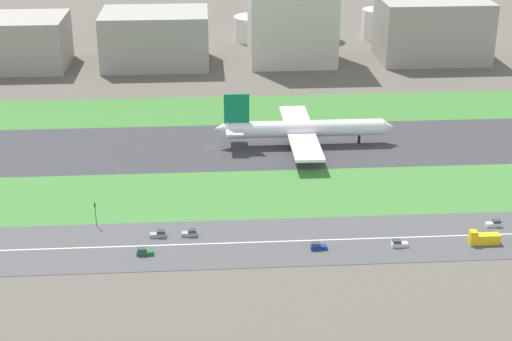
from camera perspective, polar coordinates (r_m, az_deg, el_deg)
The scene contains 22 objects.
ground_plane at distance 282.80m, azimuth -3.28°, elevation 1.71°, with size 800.00×800.00×0.00m, color #5B564C.
runway at distance 282.78m, azimuth -3.28°, elevation 1.72°, with size 280.00×46.00×0.10m, color #38383D.
grass_median_north at distance 321.30m, azimuth -3.39°, elevation 4.38°, with size 280.00×36.00×0.10m, color #3D7A33.
grass_median_south at distance 245.06m, azimuth -3.13°, elevation -1.78°, with size 280.00×36.00×0.10m, color #427F38.
highway at distance 216.46m, azimuth -2.98°, elevation -5.34°, with size 280.00×28.00×0.10m, color #4C4C4F.
highway_centerline at distance 216.43m, azimuth -2.98°, elevation -5.33°, with size 266.00×0.50×0.01m, color silver.
airliner at distance 282.67m, azimuth 3.32°, elevation 3.05°, with size 65.00×56.00×19.70m.
car_5 at distance 213.68m, azimuth 4.54°, elevation -5.52°, with size 4.40×1.80×2.00m.
truck_0 at distance 224.26m, azimuth 16.23°, elevation -4.77°, with size 8.40×2.50×4.00m.
car_4 at distance 212.36m, azimuth -8.15°, elevation -5.90°, with size 4.40×1.80×2.00m.
car_3 at distance 235.18m, azimuth 16.97°, elevation -3.72°, with size 4.40×1.80×2.00m.
car_6 at distance 217.86m, azimuth 10.36°, elevation -5.26°, with size 4.40×1.80×2.00m.
car_2 at distance 220.51m, azimuth -4.82°, elevation -4.57°, with size 4.40×1.80×2.00m.
car_0 at distance 220.90m, azimuth -7.10°, elevation -4.62°, with size 4.40×1.80×2.00m.
traffic_light at distance 228.35m, azimuth -11.62°, elevation -3.03°, with size 0.36×0.50×7.20m.
terminal_building at distance 398.04m, azimuth -16.80°, elevation 8.95°, with size 44.34×37.50×24.28m, color #9E998E.
hangar_building at distance 388.64m, azimuth -7.34°, elevation 9.54°, with size 51.27×37.69×25.95m, color #9E998E.
office_tower at distance 387.18m, azimuth 2.66°, elevation 11.90°, with size 41.69×33.88×55.58m, color beige.
cargo_warehouse at distance 403.69m, azimuth 12.71°, elevation 9.98°, with size 52.70×35.10×30.07m, color #9E998E.
fuel_tank_west at distance 434.08m, azimuth -0.11°, elevation 10.30°, with size 22.57×22.57×13.39m, color silver.
fuel_tank_centre at distance 437.49m, azimuth 4.35°, elevation 10.36°, with size 23.79×23.79×13.67m, color silver.
fuel_tank_east at distance 443.38m, azimuth 8.86°, elevation 10.50°, with size 17.38×17.38×16.27m, color silver.
Camera 1 is at (-1.71, -263.30, 103.19)m, focal length 54.90 mm.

